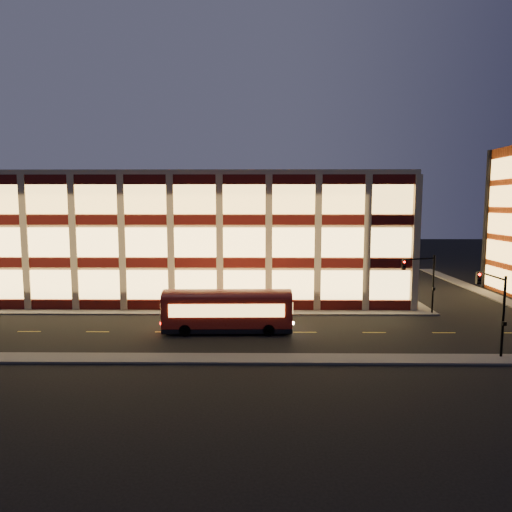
{
  "coord_description": "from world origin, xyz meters",
  "views": [
    {
      "loc": [
        6.16,
        -44.46,
        11.05
      ],
      "look_at": [
        5.64,
        8.0,
        5.06
      ],
      "focal_mm": 32.0,
      "sensor_mm": 36.0,
      "label": 1
    }
  ],
  "objects": [
    {
      "name": "office_building",
      "position": [
        -2.91,
        16.91,
        7.25
      ],
      "size": [
        50.45,
        30.45,
        14.5
      ],
      "color": "tan",
      "rests_on": "ground"
    },
    {
      "name": "sidewalk_near",
      "position": [
        0.0,
        -13.0,
        0.07
      ],
      "size": [
        100.0,
        2.0,
        0.15
      ],
      "primitive_type": "cube",
      "color": "#514F4C",
      "rests_on": "ground"
    },
    {
      "name": "trolley_bus",
      "position": [
        3.31,
        -5.87,
        2.07
      ],
      "size": [
        11.08,
        3.09,
        3.73
      ],
      "rotation": [
        0.0,
        0.0,
        0.02
      ],
      "color": "maroon",
      "rests_on": "ground"
    },
    {
      "name": "ground",
      "position": [
        0.0,
        0.0,
        0.0
      ],
      "size": [
        200.0,
        200.0,
        0.0
      ],
      "primitive_type": "plane",
      "color": "black",
      "rests_on": "ground"
    },
    {
      "name": "traffic_signal_far",
      "position": [
        22.21,
        0.24,
        4.11
      ],
      "size": [
        3.79,
        1.87,
        6.0
      ],
      "color": "black",
      "rests_on": "ground"
    },
    {
      "name": "traffic_signal_near",
      "position": [
        23.5,
        -11.03,
        4.13
      ],
      "size": [
        0.32,
        4.45,
        6.0
      ],
      "color": "black",
      "rests_on": "ground"
    },
    {
      "name": "sidewalk_tower_west",
      "position": [
        34.0,
        17.0,
        0.07
      ],
      "size": [
        2.0,
        30.0,
        0.15
      ],
      "primitive_type": "cube",
      "color": "#514F4C",
      "rests_on": "ground"
    },
    {
      "name": "sidewalk_office_south",
      "position": [
        -3.0,
        1.0,
        0.07
      ],
      "size": [
        54.0,
        2.0,
        0.15
      ],
      "primitive_type": "cube",
      "color": "#514F4C",
      "rests_on": "ground"
    },
    {
      "name": "sidewalk_office_east",
      "position": [
        23.0,
        17.0,
        0.07
      ],
      "size": [
        2.0,
        30.0,
        0.15
      ],
      "primitive_type": "cube",
      "color": "#514F4C",
      "rests_on": "ground"
    }
  ]
}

